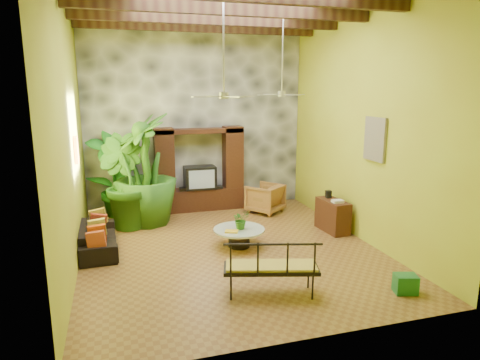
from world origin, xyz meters
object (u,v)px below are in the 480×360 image
object	(u,v)px
ceiling_fan_front	(224,84)
tall_plant_a	(112,174)
sofa	(98,238)
coffee_table	(239,235)
tall_plant_b	(123,182)
wicker_armchair	(265,198)
tall_plant_c	(145,169)
side_console	(333,216)
entertainment_center	(200,176)
ceiling_fan_back	(282,85)
green_bin	(405,284)
iron_bench	(273,265)

from	to	relation	value
ceiling_fan_front	tall_plant_a	size ratio (longest dim) A/B	0.80
sofa	tall_plant_a	size ratio (longest dim) A/B	0.80
coffee_table	sofa	bearing A→B (deg)	167.62
tall_plant_b	wicker_armchair	bearing A→B (deg)	4.15
tall_plant_c	side_console	bearing A→B (deg)	-23.94
tall_plant_b	side_console	bearing A→B (deg)	-19.52
entertainment_center	wicker_armchair	xyz separation A→B (m)	(1.65, -0.75, -0.58)
tall_plant_b	ceiling_fan_back	bearing A→B (deg)	-14.03
tall_plant_b	tall_plant_a	bearing A→B (deg)	103.77
ceiling_fan_front	green_bin	distance (m)	4.70
tall_plant_c	coffee_table	bearing A→B (deg)	-51.56
tall_plant_b	tall_plant_c	xyz separation A→B (m)	(0.54, 0.18, 0.24)
ceiling_fan_back	iron_bench	size ratio (longest dim) A/B	1.14
sofa	tall_plant_c	size ratio (longest dim) A/B	0.68
iron_bench	tall_plant_c	bearing A→B (deg)	125.84
entertainment_center	tall_plant_c	world-z (taller)	tall_plant_c
sofa	iron_bench	distance (m)	4.04
sofa	entertainment_center	bearing A→B (deg)	-49.53
side_console	ceiling_fan_front	bearing A→B (deg)	-167.53
entertainment_center	side_console	bearing A→B (deg)	-45.44
sofa	iron_bench	xyz separation A→B (m)	(2.78, -2.92, 0.26)
ceiling_fan_front	green_bin	size ratio (longest dim) A/B	5.16
wicker_armchair	green_bin	world-z (taller)	wicker_armchair
coffee_table	wicker_armchair	bearing A→B (deg)	58.39
tall_plant_a	ceiling_fan_front	bearing A→B (deg)	-59.09
wicker_armchair	side_console	distance (m)	2.18
entertainment_center	green_bin	distance (m)	6.35
green_bin	iron_bench	bearing A→B (deg)	166.32
iron_bench	tall_plant_b	bearing A→B (deg)	132.57
iron_bench	side_console	xyz separation A→B (m)	(2.52, 2.65, -0.16)
ceiling_fan_front	tall_plant_b	distance (m)	3.86
tall_plant_c	side_console	world-z (taller)	tall_plant_c
sofa	coffee_table	xyz separation A→B (m)	(2.88, -0.63, -0.02)
wicker_armchair	iron_bench	xyz separation A→B (m)	(-1.52, -4.59, 0.15)
entertainment_center	tall_plant_c	distance (m)	1.79
tall_plant_a	tall_plant_c	world-z (taller)	tall_plant_c
entertainment_center	sofa	world-z (taller)	entertainment_center
entertainment_center	ceiling_fan_front	world-z (taller)	ceiling_fan_front
tall_plant_c	coffee_table	distance (m)	3.04
tall_plant_c	iron_bench	distance (m)	4.87
ceiling_fan_front	green_bin	world-z (taller)	ceiling_fan_front
tall_plant_a	green_bin	size ratio (longest dim) A/B	6.45
ceiling_fan_back	coffee_table	bearing A→B (deg)	-140.81
tall_plant_a	iron_bench	bearing A→B (deg)	-65.43
ceiling_fan_front	side_console	bearing A→B (deg)	16.52
tall_plant_c	green_bin	bearing A→B (deg)	-52.85
ceiling_fan_back	tall_plant_c	size ratio (longest dim) A/B	0.67
tall_plant_a	coffee_table	distance (m)	4.05
entertainment_center	green_bin	world-z (taller)	entertainment_center
wicker_armchair	side_console	world-z (taller)	wicker_armchair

